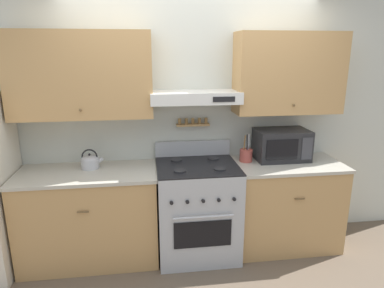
# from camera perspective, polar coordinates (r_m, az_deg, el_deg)

# --- Properties ---
(ground_plane) EXTENTS (16.00, 16.00, 0.00)m
(ground_plane) POSITION_cam_1_polar(r_m,az_deg,el_deg) (3.48, 1.60, -19.97)
(ground_plane) COLOR brown
(wall_back) EXTENTS (5.20, 0.46, 2.55)m
(wall_back) POSITION_cam_1_polar(r_m,az_deg,el_deg) (3.47, -0.72, 6.30)
(wall_back) COLOR silver
(wall_back) RESTS_ON ground_plane
(counter_left) EXTENTS (1.31, 0.65, 0.91)m
(counter_left) POSITION_cam_1_polar(r_m,az_deg,el_deg) (3.54, -16.60, -11.40)
(counter_left) COLOR tan
(counter_left) RESTS_ON ground_plane
(counter_right) EXTENTS (1.09, 0.65, 0.91)m
(counter_right) POSITION_cam_1_polar(r_m,az_deg,el_deg) (3.77, 15.19, -9.58)
(counter_right) COLOR tan
(counter_right) RESTS_ON ground_plane
(stove_range) EXTENTS (0.78, 0.72, 1.10)m
(stove_range) POSITION_cam_1_polar(r_m,az_deg,el_deg) (3.49, 0.86, -10.78)
(stove_range) COLOR #ADAFB5
(stove_range) RESTS_ON ground_plane
(tea_kettle) EXTENTS (0.22, 0.17, 0.19)m
(tea_kettle) POSITION_cam_1_polar(r_m,az_deg,el_deg) (3.43, -16.61, -2.78)
(tea_kettle) COLOR #B7B7BC
(tea_kettle) RESTS_ON counter_left
(microwave) EXTENTS (0.54, 0.36, 0.31)m
(microwave) POSITION_cam_1_polar(r_m,az_deg,el_deg) (3.66, 14.69, -0.10)
(microwave) COLOR #232326
(microwave) RESTS_ON counter_right
(utensil_crock) EXTENTS (0.13, 0.13, 0.28)m
(utensil_crock) POSITION_cam_1_polar(r_m,az_deg,el_deg) (3.54, 9.00, -1.80)
(utensil_crock) COLOR #B24C42
(utensil_crock) RESTS_ON counter_right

